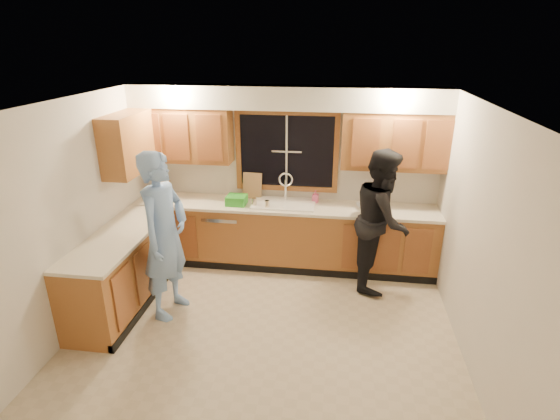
% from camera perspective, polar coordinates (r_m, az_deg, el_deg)
% --- Properties ---
extents(floor, '(4.20, 4.20, 0.00)m').
position_cam_1_polar(floor, '(5.09, -1.99, -15.50)').
color(floor, '#C5B498').
rests_on(floor, ground).
extents(ceiling, '(4.20, 4.20, 0.00)m').
position_cam_1_polar(ceiling, '(4.10, -2.45, 13.63)').
color(ceiling, silver).
extents(wall_back, '(4.20, 0.00, 4.20)m').
position_cam_1_polar(wall_back, '(6.21, 0.87, 4.54)').
color(wall_back, silver).
rests_on(wall_back, ground).
extents(wall_left, '(0.00, 3.80, 3.80)m').
position_cam_1_polar(wall_left, '(5.22, -25.52, -0.98)').
color(wall_left, silver).
rests_on(wall_left, ground).
extents(wall_right, '(0.00, 3.80, 3.80)m').
position_cam_1_polar(wall_right, '(4.60, 24.60, -3.78)').
color(wall_right, silver).
rests_on(wall_right, ground).
extents(base_cabinets_back, '(4.20, 0.60, 0.88)m').
position_cam_1_polar(base_cabinets_back, '(6.22, 0.48, -3.41)').
color(base_cabinets_back, '#A56430').
rests_on(base_cabinets_back, ground).
extents(base_cabinets_left, '(0.60, 1.90, 0.88)m').
position_cam_1_polar(base_cabinets_left, '(5.67, -19.78, -7.41)').
color(base_cabinets_left, '#A56430').
rests_on(base_cabinets_left, ground).
extents(countertop_back, '(4.20, 0.63, 0.04)m').
position_cam_1_polar(countertop_back, '(6.03, 0.47, 0.50)').
color(countertop_back, '#F1E5CA').
rests_on(countertop_back, base_cabinets_back).
extents(countertop_left, '(0.63, 1.90, 0.04)m').
position_cam_1_polar(countertop_left, '(5.47, -20.24, -3.19)').
color(countertop_left, '#F1E5CA').
rests_on(countertop_left, base_cabinets_left).
extents(upper_cabinets_left, '(1.35, 0.33, 0.75)m').
position_cam_1_polar(upper_cabinets_left, '(6.25, -12.56, 9.58)').
color(upper_cabinets_left, '#A56430').
rests_on(upper_cabinets_left, wall_back).
extents(upper_cabinets_right, '(1.35, 0.33, 0.75)m').
position_cam_1_polar(upper_cabinets_right, '(5.91, 14.71, 8.72)').
color(upper_cabinets_right, '#A56430').
rests_on(upper_cabinets_right, wall_back).
extents(upper_cabinets_return, '(0.33, 0.90, 0.75)m').
position_cam_1_polar(upper_cabinets_return, '(5.90, -19.30, 8.21)').
color(upper_cabinets_return, '#A56430').
rests_on(upper_cabinets_return, wall_left).
extents(soffit, '(4.20, 0.35, 0.30)m').
position_cam_1_polar(soffit, '(5.81, 0.71, 14.47)').
color(soffit, silver).
rests_on(soffit, wall_back).
extents(window_frame, '(1.44, 0.03, 1.14)m').
position_cam_1_polar(window_frame, '(6.11, 0.87, 7.66)').
color(window_frame, black).
rests_on(window_frame, wall_back).
extents(sink, '(0.86, 0.52, 0.57)m').
position_cam_1_polar(sink, '(6.06, 0.50, 0.25)').
color(sink, white).
rests_on(sink, countertop_back).
extents(dishwasher, '(0.60, 0.56, 0.82)m').
position_cam_1_polar(dishwasher, '(6.38, -7.13, -3.22)').
color(dishwasher, silver).
rests_on(dishwasher, floor).
extents(stove, '(0.58, 0.75, 0.90)m').
position_cam_1_polar(stove, '(5.24, -22.60, -10.20)').
color(stove, silver).
rests_on(stove, floor).
extents(man, '(0.60, 0.79, 1.96)m').
position_cam_1_polar(man, '(5.11, -14.81, -3.29)').
color(man, '#7CA7EB').
rests_on(man, floor).
extents(woman, '(0.81, 0.97, 1.83)m').
position_cam_1_polar(woman, '(5.69, 13.18, -1.25)').
color(woman, black).
rests_on(woman, floor).
extents(knife_block, '(0.15, 0.14, 0.23)m').
position_cam_1_polar(knife_block, '(6.51, -14.62, 2.64)').
color(knife_block, '#98542A').
rests_on(knife_block, countertop_back).
extents(cutting_board, '(0.28, 0.11, 0.36)m').
position_cam_1_polar(cutting_board, '(6.26, -3.64, 3.22)').
color(cutting_board, tan).
rests_on(cutting_board, countertop_back).
extents(dish_crate, '(0.27, 0.25, 0.12)m').
position_cam_1_polar(dish_crate, '(6.06, -5.70, 1.31)').
color(dish_crate, green).
rests_on(dish_crate, countertop_back).
extents(soap_bottle, '(0.09, 0.09, 0.17)m').
position_cam_1_polar(soap_bottle, '(6.11, 4.65, 1.78)').
color(soap_bottle, '#DD5483').
rests_on(soap_bottle, countertop_back).
extents(bowl, '(0.27, 0.27, 0.06)m').
position_cam_1_polar(bowl, '(6.01, 11.03, 0.50)').
color(bowl, silver).
rests_on(bowl, countertop_back).
extents(can_left, '(0.08, 0.08, 0.12)m').
position_cam_1_polar(can_left, '(5.96, -3.38, 1.01)').
color(can_left, beige).
rests_on(can_left, countertop_back).
extents(can_right, '(0.08, 0.08, 0.12)m').
position_cam_1_polar(can_right, '(5.87, -1.70, 0.72)').
color(can_right, beige).
rests_on(can_right, countertop_back).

